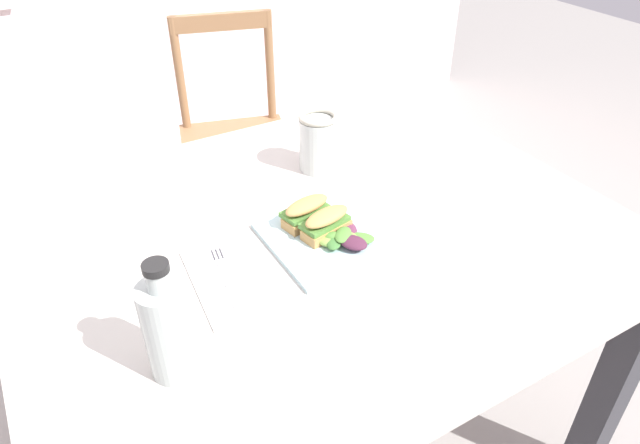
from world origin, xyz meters
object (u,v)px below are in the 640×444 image
Objects in this scene: sandwich_half_back at (306,211)px; fork_on_napkin at (224,273)px; dining_table at (318,269)px; plate_lunch at (330,238)px; chair_wooden_far at (235,137)px; mason_jar_iced_tea at (318,145)px; bottle_cold_brew at (170,333)px; sandwich_half_front at (326,223)px.

sandwich_half_back is 0.22m from fork_on_napkin.
plate_lunch reaches higher than dining_table.
mason_jar_iced_tea is at bearing -97.11° from chair_wooden_far.
mason_jar_iced_tea is (0.12, 0.21, 0.18)m from dining_table.
bottle_cold_brew is at bearing -131.68° from fork_on_napkin.
sandwich_half_front is 0.41m from bottle_cold_brew.
mason_jar_iced_tea reaches higher than fork_on_napkin.
dining_table is 6.64× the size of fork_on_napkin.
dining_table is 5.89× the size of bottle_cold_brew.
plate_lunch is at bearing -1.06° from fork_on_napkin.
fork_on_napkin is (-0.23, 0.00, 0.00)m from plate_lunch.
chair_wooden_far reaches higher than sandwich_half_front.
bottle_cold_brew is at bearing -156.52° from plate_lunch.
sandwich_half_back is 0.60× the size of fork_on_napkin.
mason_jar_iced_tea is at bearing 36.30° from fork_on_napkin.
bottle_cold_brew reaches higher than plate_lunch.
chair_wooden_far is 7.75× the size of sandwich_half_back.
chair_wooden_far is 3.62× the size of plate_lunch.
chair_wooden_far is 1.08m from sandwich_half_back.
plate_lunch is at bearing 23.48° from bottle_cold_brew.
mason_jar_iced_tea reaches higher than chair_wooden_far.
chair_wooden_far is 1.13m from sandwich_half_front.
sandwich_half_back is at bearing 16.15° from fork_on_napkin.
fork_on_napkin is at bearing -143.70° from mason_jar_iced_tea.
chair_wooden_far is at bearing 76.30° from sandwich_half_back.
dining_table is at bearing -33.50° from sandwich_half_back.
sandwich_half_front is 0.29m from mason_jar_iced_tea.
plate_lunch is 1.29× the size of fork_on_napkin.
chair_wooden_far is at bearing 78.01° from plate_lunch.
sandwich_half_back is (-0.02, 0.06, 0.03)m from plate_lunch.
sandwich_half_front is at bearing -102.26° from chair_wooden_far.
chair_wooden_far is at bearing 82.89° from mason_jar_iced_tea.
sandwich_half_back is 0.25m from mason_jar_iced_tea.
sandwich_half_back is (-0.01, 0.06, 0.00)m from sandwich_half_front.
plate_lunch is 0.30m from mason_jar_iced_tea.
bottle_cold_brew is at bearing -139.63° from mason_jar_iced_tea.
sandwich_half_back is 0.54× the size of bottle_cold_brew.
sandwich_half_back is 0.80× the size of mason_jar_iced_tea.
sandwich_half_back is (-0.02, 0.01, 0.15)m from dining_table.
dining_table is 10.98× the size of sandwich_half_back.
sandwich_half_front is 0.06m from sandwich_half_back.
bottle_cold_brew reaches higher than dining_table.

